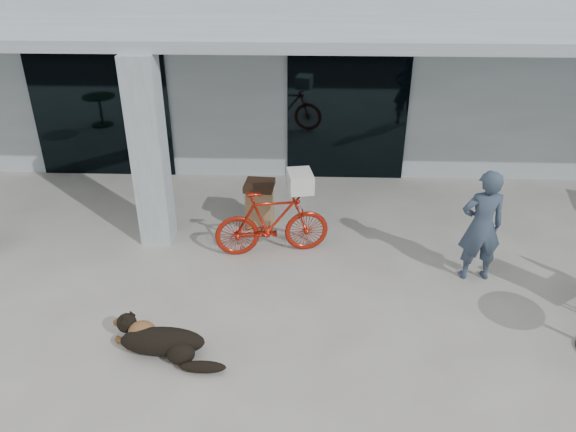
{
  "coord_description": "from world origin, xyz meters",
  "views": [
    {
      "loc": [
        1.0,
        -5.94,
        4.87
      ],
      "look_at": [
        0.74,
        1.3,
        1.0
      ],
      "focal_mm": 35.0,
      "sensor_mm": 36.0,
      "label": 1
    }
  ],
  "objects_px": {
    "bicycle": "(272,223)",
    "trash_receptacle": "(260,204)",
    "dog": "(162,340)",
    "person": "(481,226)"
  },
  "relations": [
    {
      "from": "dog",
      "to": "bicycle",
      "type": "bearing_deg",
      "value": 86.49
    },
    {
      "from": "dog",
      "to": "person",
      "type": "height_order",
      "value": "person"
    },
    {
      "from": "bicycle",
      "to": "person",
      "type": "relative_size",
      "value": 1.04
    },
    {
      "from": "bicycle",
      "to": "trash_receptacle",
      "type": "distance_m",
      "value": 0.95
    },
    {
      "from": "person",
      "to": "trash_receptacle",
      "type": "height_order",
      "value": "person"
    },
    {
      "from": "person",
      "to": "dog",
      "type": "bearing_deg",
      "value": 19.18
    },
    {
      "from": "dog",
      "to": "trash_receptacle",
      "type": "bearing_deg",
      "value": 97.08
    },
    {
      "from": "dog",
      "to": "person",
      "type": "xyz_separation_m",
      "value": [
        4.33,
        1.86,
        0.68
      ]
    },
    {
      "from": "bicycle",
      "to": "trash_receptacle",
      "type": "bearing_deg",
      "value": 6.14
    },
    {
      "from": "bicycle",
      "to": "dog",
      "type": "height_order",
      "value": "bicycle"
    }
  ]
}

